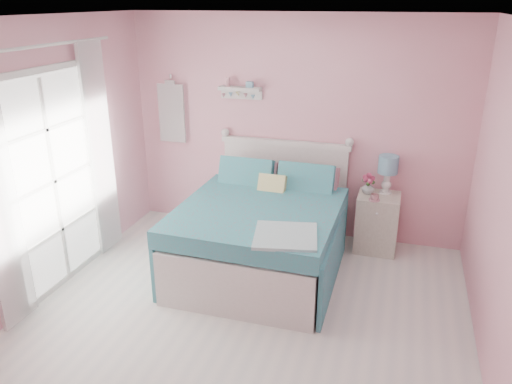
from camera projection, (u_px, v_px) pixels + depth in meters
The scene contains 12 objects.
floor at pixel (234, 336), 4.32m from camera, with size 4.50×4.50×0.00m, color silver.
room_shell at pixel (231, 162), 3.75m from camera, with size 4.50×4.50×4.50m.
bed at pixel (263, 233), 5.31m from camera, with size 1.62×2.02×1.16m.
nightstand at pixel (377, 222), 5.71m from camera, with size 0.46×0.46×0.67m.
table_lamp at pixel (388, 167), 5.55m from camera, with size 0.22×0.22×0.44m.
vase at pixel (368, 188), 5.61m from camera, with size 0.14×0.14×0.14m, color silver.
teacup at pixel (375, 197), 5.44m from camera, with size 0.09×0.09×0.07m, color #BE7F88.
roses at pixel (369, 178), 5.57m from camera, with size 0.14×0.11×0.12m.
wall_shelf at pixel (240, 90), 5.82m from camera, with size 0.50×0.15×0.25m.
hanging_dress at pixel (172, 113), 6.18m from camera, with size 0.34×0.03×0.72m, color white.
french_door at pixel (53, 182), 4.82m from camera, with size 0.04×1.32×2.16m.
curtain_far at pixel (100, 151), 5.43m from camera, with size 0.04×0.40×2.32m, color white.
Camera 1 is at (1.21, -3.37, 2.73)m, focal length 35.00 mm.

